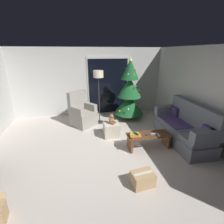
{
  "coord_description": "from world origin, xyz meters",
  "views": [
    {
      "loc": [
        -0.39,
        -3.22,
        2.33
      ],
      "look_at": [
        0.4,
        0.7,
        0.85
      ],
      "focal_mm": 26.08,
      "sensor_mm": 36.0,
      "label": 1
    }
  ],
  "objects": [
    {
      "name": "remote_white",
      "position": [
        1.44,
        0.07,
        0.4
      ],
      "size": [
        0.06,
        0.16,
        0.02
      ],
      "primitive_type": "cube",
      "rotation": [
        0.0,
        0.0,
        3.03
      ],
      "color": "silver",
      "rests_on": "coffee_table"
    },
    {
      "name": "teddy_bear_chestnut",
      "position": [
        0.45,
        0.97,
        0.52
      ],
      "size": [
        0.21,
        0.21,
        0.29
      ],
      "color": "brown",
      "rests_on": "ottoman"
    },
    {
      "name": "patio_door_frame",
      "position": [
        0.71,
        2.99,
        1.1
      ],
      "size": [
        1.6,
        0.02,
        2.2
      ],
      "primitive_type": "cube",
      "color": "silver",
      "rests_on": "ground"
    },
    {
      "name": "floor_lamp",
      "position": [
        0.22,
        2.01,
        1.51
      ],
      "size": [
        0.32,
        0.32,
        1.78
      ],
      "color": "#2D2D30",
      "rests_on": "ground"
    },
    {
      "name": "remote_silver",
      "position": [
        1.36,
        0.14,
        0.4
      ],
      "size": [
        0.16,
        0.05,
        0.02
      ],
      "primitive_type": "cube",
      "rotation": [
        0.0,
        0.0,
        1.61
      ],
      "color": "#ADADB2",
      "rests_on": "coffee_table"
    },
    {
      "name": "wall_back",
      "position": [
        0.0,
        3.06,
        1.25
      ],
      "size": [
        5.72,
        0.12,
        2.5
      ],
      "primitive_type": "cube",
      "color": "beige",
      "rests_on": "ground"
    },
    {
      "name": "wall_right",
      "position": [
        2.86,
        0.0,
        1.25
      ],
      "size": [
        0.12,
        6.0,
        2.5
      ],
      "primitive_type": "cube",
      "color": "beige",
      "rests_on": "ground"
    },
    {
      "name": "cell_phone",
      "position": [
        0.86,
        0.08,
        0.49
      ],
      "size": [
        0.13,
        0.16,
        0.01
      ],
      "primitive_type": "cube",
      "rotation": [
        0.0,
        0.0,
        0.48
      ],
      "color": "black",
      "rests_on": "book_stack"
    },
    {
      "name": "couch",
      "position": [
        2.32,
        0.28,
        0.4
      ],
      "size": [
        0.8,
        1.95,
        1.08
      ],
      "color": "slate",
      "rests_on": "ground"
    },
    {
      "name": "christmas_tree",
      "position": [
        1.32,
        2.16,
        0.96
      ],
      "size": [
        1.06,
        1.06,
        2.18
      ],
      "color": "#4C1E19",
      "rests_on": "ground"
    },
    {
      "name": "remote_graphite",
      "position": [
        1.2,
        0.15,
        0.4
      ],
      "size": [
        0.13,
        0.15,
        0.02
      ],
      "primitive_type": "cube",
      "rotation": [
        0.0,
        0.0,
        5.67
      ],
      "color": "#333338",
      "rests_on": "coffee_table"
    },
    {
      "name": "patio_door_glass",
      "position": [
        0.71,
        2.97,
        1.05
      ],
      "size": [
        1.5,
        0.02,
        2.1
      ],
      "primitive_type": "cube",
      "color": "black",
      "rests_on": "ground"
    },
    {
      "name": "armchair",
      "position": [
        -0.36,
        1.93,
        0.4
      ],
      "size": [
        0.96,
        0.96,
        1.13
      ],
      "color": "gray",
      "rests_on": "ground"
    },
    {
      "name": "cardboard_box_taped_mid_floor",
      "position": [
        0.63,
        -1.0,
        0.13
      ],
      "size": [
        0.44,
        0.34,
        0.27
      ],
      "color": "tan",
      "rests_on": "ground"
    },
    {
      "name": "book_stack",
      "position": [
        0.85,
        0.09,
        0.43
      ],
      "size": [
        0.28,
        0.22,
        0.09
      ],
      "color": "#A32D28",
      "rests_on": "coffee_table"
    },
    {
      "name": "ottoman",
      "position": [
        0.44,
        0.98,
        0.2
      ],
      "size": [
        0.44,
        0.44,
        0.4
      ],
      "primitive_type": "cube",
      "color": "beige",
      "rests_on": "ground"
    },
    {
      "name": "coffee_table",
      "position": [
        1.24,
        0.16,
        0.26
      ],
      "size": [
        1.1,
        0.4,
        0.39
      ],
      "color": "brown",
      "rests_on": "ground"
    },
    {
      "name": "ground_plane",
      "position": [
        0.0,
        0.0,
        0.0
      ],
      "size": [
        7.0,
        7.0,
        0.0
      ],
      "primitive_type": "plane",
      "color": "#BCB2A8"
    }
  ]
}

